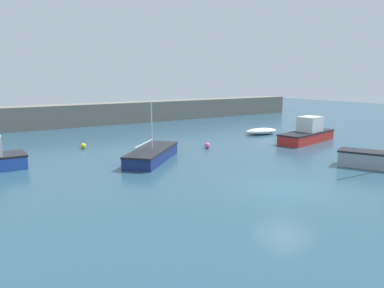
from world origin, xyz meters
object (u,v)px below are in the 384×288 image
(mooring_buoy_yellow, at_px, (83,146))
(mooring_buoy_pink, at_px, (207,145))
(open_tender_yellow, at_px, (261,131))
(motorboat_grey_hull, at_px, (308,133))
(sailboat_twin_hulled, at_px, (152,155))

(mooring_buoy_yellow, bearing_deg, mooring_buoy_pink, -32.85)
(open_tender_yellow, bearing_deg, mooring_buoy_pink, -151.71)
(open_tender_yellow, distance_m, mooring_buoy_yellow, 16.51)
(mooring_buoy_yellow, bearing_deg, motorboat_grey_hull, -23.91)
(open_tender_yellow, bearing_deg, sailboat_twin_hulled, -153.00)
(mooring_buoy_pink, bearing_deg, open_tender_yellow, 18.70)
(motorboat_grey_hull, distance_m, open_tender_yellow, 5.15)
(sailboat_twin_hulled, height_order, mooring_buoy_yellow, sailboat_twin_hulled)
(open_tender_yellow, xyz_separation_m, mooring_buoy_yellow, (-16.35, 2.30, -0.09))
(motorboat_grey_hull, distance_m, mooring_buoy_pink, 9.08)
(open_tender_yellow, bearing_deg, motorboat_grey_hull, -76.11)
(motorboat_grey_hull, height_order, open_tender_yellow, motorboat_grey_hull)
(motorboat_grey_hull, relative_size, open_tender_yellow, 1.87)
(sailboat_twin_hulled, bearing_deg, open_tender_yellow, -26.12)
(open_tender_yellow, xyz_separation_m, mooring_buoy_pink, (-8.39, -2.84, -0.08))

